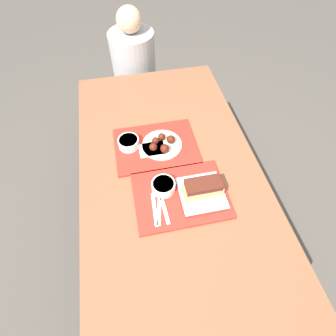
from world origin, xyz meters
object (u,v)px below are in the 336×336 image
at_px(tray_far, 156,146).
at_px(bowl_coleslaw_far, 129,142).
at_px(bowl_coleslaw_near, 163,186).
at_px(wings_plate_far, 162,144).
at_px(tray_near, 180,195).
at_px(brisket_sandwich_plate, 202,190).
at_px(person_seated_across, 134,62).

bearing_deg(tray_far, bowl_coleslaw_far, 169.33).
distance_m(tray_far, bowl_coleslaw_near, 0.28).
xyz_separation_m(tray_far, wings_plate_far, (0.03, -0.01, 0.02)).
bearing_deg(tray_near, wings_plate_far, 95.03).
bearing_deg(brisket_sandwich_plate, person_seated_across, 97.71).
relative_size(tray_far, person_seated_across, 0.64).
bearing_deg(bowl_coleslaw_far, tray_far, -10.67).
bearing_deg(bowl_coleslaw_near, brisket_sandwich_plate, -20.69).
relative_size(brisket_sandwich_plate, wings_plate_far, 0.96).
bearing_deg(tray_near, tray_far, 100.65).
xyz_separation_m(tray_far, brisket_sandwich_plate, (0.16, -0.35, 0.04)).
relative_size(bowl_coleslaw_near, person_seated_across, 0.17).
distance_m(wings_plate_far, person_seated_across, 0.93).
xyz_separation_m(bowl_coleslaw_near, person_seated_across, (0.00, 1.20, -0.09)).
height_order(brisket_sandwich_plate, person_seated_across, person_seated_across).
distance_m(bowl_coleslaw_far, person_seated_across, 0.90).
height_order(bowl_coleslaw_far, wings_plate_far, wings_plate_far).
bearing_deg(bowl_coleslaw_near, bowl_coleslaw_far, 112.84).
xyz_separation_m(tray_near, wings_plate_far, (-0.03, 0.32, 0.02)).
height_order(brisket_sandwich_plate, bowl_coleslaw_far, brisket_sandwich_plate).
bearing_deg(bowl_coleslaw_far, bowl_coleslaw_near, -67.16).
bearing_deg(wings_plate_far, person_seated_across, 92.78).
bearing_deg(bowl_coleslaw_far, person_seated_across, 81.65).
bearing_deg(person_seated_across, tray_near, -86.64).
bearing_deg(tray_far, tray_near, -79.35).
distance_m(tray_far, bowl_coleslaw_far, 0.15).
xyz_separation_m(tray_near, bowl_coleslaw_near, (-0.07, 0.05, 0.03)).
xyz_separation_m(bowl_coleslaw_far, person_seated_across, (0.13, 0.89, -0.09)).
relative_size(bowl_coleslaw_near, bowl_coleslaw_far, 1.00).
height_order(tray_far, bowl_coleslaw_near, bowl_coleslaw_near).
bearing_deg(person_seated_across, brisket_sandwich_plate, -82.29).
distance_m(tray_near, tray_far, 0.33).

